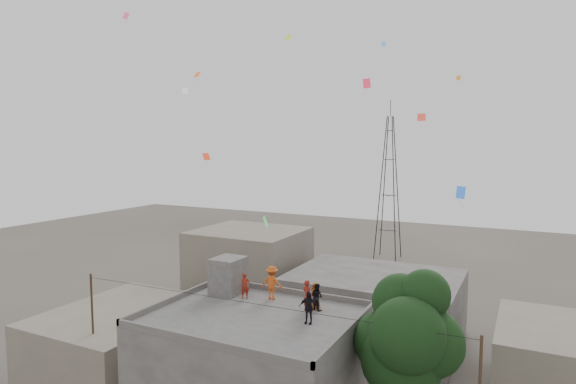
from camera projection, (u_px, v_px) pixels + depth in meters
name	position (u px, v px, depth m)	size (l,w,h in m)	color
main_building	(254.00, 375.00, 23.91)	(10.00, 8.00, 6.10)	#494745
parapet	(253.00, 313.00, 23.60)	(10.00, 8.00, 0.30)	#494745
stair_head_box	(228.00, 275.00, 27.26)	(1.60, 1.80, 2.00)	#494745
neighbor_west	(122.00, 340.00, 30.72)	(8.00, 10.00, 4.00)	#6C6455
neighbor_north	(374.00, 307.00, 35.51)	(12.00, 9.00, 5.00)	#494745
neighbor_northwest	(249.00, 269.00, 42.56)	(9.00, 8.00, 7.00)	#6C6455
neighbor_east	(564.00, 367.00, 26.60)	(7.00, 8.00, 4.40)	#6C6455
tree	(406.00, 338.00, 20.84)	(4.90, 4.60, 9.10)	black
utility_line	(249.00, 373.00, 22.50)	(20.12, 0.62, 7.40)	black
transmission_tower	(389.00, 188.00, 60.65)	(2.97, 2.97, 20.01)	black
person_red_adult	(307.00, 296.00, 24.19)	(0.58, 0.38, 1.60)	maroon
person_orange_child	(316.00, 296.00, 24.58)	(0.66, 0.43, 1.36)	#B36114
person_dark_child	(317.00, 297.00, 24.38)	(0.67, 0.52, 1.37)	black
person_dark_adult	(308.00, 307.00, 22.52)	(0.90, 0.37, 1.53)	black
person_orange_adult	(272.00, 283.00, 26.05)	(1.18, 0.68, 1.83)	#C94E17
person_red_child	(245.00, 286.00, 26.18)	(0.51, 0.33, 1.40)	maroon
kites	(295.00, 111.00, 29.50)	(21.01, 17.10, 12.35)	red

